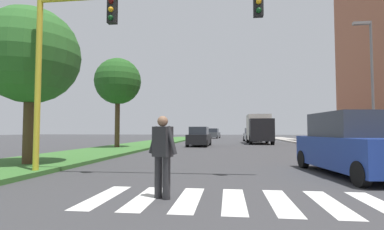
{
  "coord_description": "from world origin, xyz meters",
  "views": [
    {
      "loc": [
        -0.1,
        2.72,
        1.39
      ],
      "look_at": [
        -2.17,
        19.41,
        2.29
      ],
      "focal_mm": 27.22,
      "sensor_mm": 36.0,
      "label": 1
    }
  ],
  "objects_px": {
    "sedan_distant": "(252,135)",
    "sedan_midblock": "(199,137)",
    "tree_far": "(118,82)",
    "street_lamp_right": "(370,74)",
    "traffic_light_gantry": "(110,35)",
    "suv_crossing": "(353,145)",
    "pedestrian_performer": "(163,153)",
    "truck_box_delivery": "(259,128)",
    "sedan_far_horizon": "(214,134)",
    "tree_mid": "(30,56)"
  },
  "relations": [
    {
      "from": "pedestrian_performer",
      "to": "sedan_distant",
      "type": "height_order",
      "value": "sedan_distant"
    },
    {
      "from": "street_lamp_right",
      "to": "suv_crossing",
      "type": "xyz_separation_m",
      "value": [
        -4.19,
        -7.81,
        -3.66
      ]
    },
    {
      "from": "traffic_light_gantry",
      "to": "sedan_far_horizon",
      "type": "relative_size",
      "value": 1.73
    },
    {
      "from": "suv_crossing",
      "to": "sedan_midblock",
      "type": "xyz_separation_m",
      "value": [
        -6.4,
        16.04,
        -0.14
      ]
    },
    {
      "from": "tree_far",
      "to": "sedan_far_horizon",
      "type": "height_order",
      "value": "tree_far"
    },
    {
      "from": "traffic_light_gantry",
      "to": "tree_mid",
      "type": "bearing_deg",
      "value": 157.03
    },
    {
      "from": "street_lamp_right",
      "to": "sedan_distant",
      "type": "bearing_deg",
      "value": 103.82
    },
    {
      "from": "pedestrian_performer",
      "to": "sedan_far_horizon",
      "type": "relative_size",
      "value": 0.36
    },
    {
      "from": "sedan_midblock",
      "to": "sedan_far_horizon",
      "type": "xyz_separation_m",
      "value": [
        -0.02,
        26.59,
        0.02
      ]
    },
    {
      "from": "tree_mid",
      "to": "sedan_far_horizon",
      "type": "height_order",
      "value": "tree_mid"
    },
    {
      "from": "sedan_midblock",
      "to": "truck_box_delivery",
      "type": "bearing_deg",
      "value": 45.24
    },
    {
      "from": "sedan_midblock",
      "to": "traffic_light_gantry",
      "type": "bearing_deg",
      "value": -93.57
    },
    {
      "from": "pedestrian_performer",
      "to": "sedan_midblock",
      "type": "height_order",
      "value": "sedan_midblock"
    },
    {
      "from": "tree_mid",
      "to": "street_lamp_right",
      "type": "xyz_separation_m",
      "value": [
        15.51,
        7.38,
        0.36
      ]
    },
    {
      "from": "sedan_midblock",
      "to": "tree_far",
      "type": "bearing_deg",
      "value": -140.21
    },
    {
      "from": "truck_box_delivery",
      "to": "sedan_far_horizon",
      "type": "bearing_deg",
      "value": 105.71
    },
    {
      "from": "sedan_midblock",
      "to": "sedan_far_horizon",
      "type": "distance_m",
      "value": 26.59
    },
    {
      "from": "street_lamp_right",
      "to": "suv_crossing",
      "type": "height_order",
      "value": "street_lamp_right"
    },
    {
      "from": "sedan_distant",
      "to": "tree_far",
      "type": "bearing_deg",
      "value": -123.83
    },
    {
      "from": "tree_far",
      "to": "sedan_far_horizon",
      "type": "bearing_deg",
      "value": 79.72
    },
    {
      "from": "tree_mid",
      "to": "sedan_far_horizon",
      "type": "bearing_deg",
      "value": 83.38
    },
    {
      "from": "tree_far",
      "to": "street_lamp_right",
      "type": "xyz_separation_m",
      "value": [
        16.3,
        -3.48,
        -0.48
      ]
    },
    {
      "from": "sedan_distant",
      "to": "sedan_midblock",
      "type": "bearing_deg",
      "value": -114.79
    },
    {
      "from": "tree_far",
      "to": "tree_mid",
      "type": "bearing_deg",
      "value": -85.84
    },
    {
      "from": "traffic_light_gantry",
      "to": "pedestrian_performer",
      "type": "height_order",
      "value": "traffic_light_gantry"
    },
    {
      "from": "traffic_light_gantry",
      "to": "sedan_distant",
      "type": "relative_size",
      "value": 1.94
    },
    {
      "from": "tree_far",
      "to": "sedan_distant",
      "type": "relative_size",
      "value": 1.59
    },
    {
      "from": "suv_crossing",
      "to": "traffic_light_gantry",
      "type": "bearing_deg",
      "value": -170.91
    },
    {
      "from": "street_lamp_right",
      "to": "suv_crossing",
      "type": "distance_m",
      "value": 9.59
    },
    {
      "from": "sedan_midblock",
      "to": "sedan_far_horizon",
      "type": "relative_size",
      "value": 0.93
    },
    {
      "from": "sedan_distant",
      "to": "sedan_far_horizon",
      "type": "xyz_separation_m",
      "value": [
        -5.61,
        14.5,
        0.02
      ]
    },
    {
      "from": "tree_mid",
      "to": "truck_box_delivery",
      "type": "relative_size",
      "value": 0.96
    },
    {
      "from": "tree_mid",
      "to": "sedan_far_horizon",
      "type": "relative_size",
      "value": 1.25
    },
    {
      "from": "pedestrian_performer",
      "to": "sedan_midblock",
      "type": "relative_size",
      "value": 0.39
    },
    {
      "from": "tree_mid",
      "to": "sedan_midblock",
      "type": "relative_size",
      "value": 1.35
    },
    {
      "from": "traffic_light_gantry",
      "to": "truck_box_delivery",
      "type": "xyz_separation_m",
      "value": [
        6.89,
        23.1,
        -2.7
      ]
    },
    {
      "from": "street_lamp_right",
      "to": "sedan_midblock",
      "type": "relative_size",
      "value": 1.71
    },
    {
      "from": "tree_mid",
      "to": "tree_far",
      "type": "height_order",
      "value": "tree_far"
    },
    {
      "from": "street_lamp_right",
      "to": "sedan_distant",
      "type": "relative_size",
      "value": 1.78
    },
    {
      "from": "sedan_far_horizon",
      "to": "truck_box_delivery",
      "type": "distance_m",
      "value": 21.56
    },
    {
      "from": "sedan_far_horizon",
      "to": "sedan_midblock",
      "type": "bearing_deg",
      "value": -89.95
    },
    {
      "from": "tree_mid",
      "to": "sedan_distant",
      "type": "xyz_separation_m",
      "value": [
        10.51,
        27.71,
        -3.45
      ]
    },
    {
      "from": "pedestrian_performer",
      "to": "suv_crossing",
      "type": "xyz_separation_m",
      "value": [
        5.2,
        3.76,
        -0.0
      ]
    },
    {
      "from": "truck_box_delivery",
      "to": "pedestrian_performer",
      "type": "bearing_deg",
      "value": -100.19
    },
    {
      "from": "tree_far",
      "to": "pedestrian_performer",
      "type": "xyz_separation_m",
      "value": [
        6.91,
        -15.05,
        -4.14
      ]
    },
    {
      "from": "truck_box_delivery",
      "to": "traffic_light_gantry",
      "type": "bearing_deg",
      "value": -106.6
    },
    {
      "from": "tree_mid",
      "to": "tree_far",
      "type": "relative_size",
      "value": 0.89
    },
    {
      "from": "suv_crossing",
      "to": "truck_box_delivery",
      "type": "relative_size",
      "value": 0.77
    },
    {
      "from": "tree_far",
      "to": "truck_box_delivery",
      "type": "xyz_separation_m",
      "value": [
        11.52,
        10.62,
        -3.44
      ]
    },
    {
      "from": "truck_box_delivery",
      "to": "street_lamp_right",
      "type": "bearing_deg",
      "value": -71.28
    }
  ]
}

